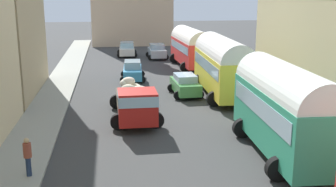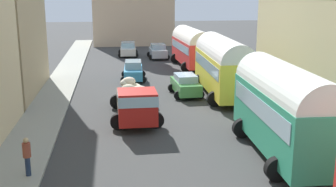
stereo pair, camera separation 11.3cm
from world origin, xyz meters
TOP-DOWN VIEW (x-y plane):
  - ground_plane at (0.00, 27.00)m, footprint 154.00×154.00m
  - sidewalk_left at (-7.25, 27.00)m, footprint 2.50×70.00m
  - sidewalk_right at (7.25, 27.00)m, footprint 2.50×70.00m
  - building_left_2 at (-10.50, 28.36)m, footprint 4.41×10.60m
  - building_right_2 at (11.25, 23.35)m, footprint 6.04×12.47m
  - parked_bus_1 at (4.50, 14.29)m, footprint 3.44×8.36m
  - parked_bus_2 at (4.74, 25.76)m, footprint 3.52×9.20m
  - parked_bus_3 at (4.71, 37.57)m, footprint 3.45×8.81m
  - cargo_truck_0 at (-1.81, 20.52)m, footprint 2.98×7.23m
  - car_0 at (-1.34, 32.01)m, footprint 2.24×4.07m
  - car_1 at (-1.23, 45.83)m, footprint 2.39×4.33m
  - car_2 at (2.14, 26.25)m, footprint 2.28×3.92m
  - car_3 at (2.03, 43.54)m, footprint 2.34×3.81m
  - pedestrian_0 at (-6.54, 13.29)m, footprint 0.39×0.39m

SIDE VIEW (x-z plane):
  - ground_plane at x=0.00m, z-range 0.00..0.00m
  - sidewalk_left at x=-7.25m, z-range 0.00..0.14m
  - sidewalk_right at x=7.25m, z-range 0.00..0.14m
  - car_2 at x=2.14m, z-range 0.01..1.54m
  - car_1 at x=-1.23m, z-range 0.00..1.63m
  - car_3 at x=2.03m, z-range 0.00..1.64m
  - car_0 at x=-1.34m, z-range -0.01..1.66m
  - pedestrian_0 at x=-6.54m, z-range 0.13..1.88m
  - cargo_truck_0 at x=-1.81m, z-range 0.06..2.26m
  - parked_bus_3 at x=4.71m, z-range 0.19..4.05m
  - parked_bus_2 at x=4.74m, z-range 0.22..4.43m
  - parked_bus_1 at x=4.50m, z-range 0.24..4.49m
  - building_right_2 at x=11.25m, z-range 0.03..8.48m
  - building_left_2 at x=-10.50m, z-range 0.04..13.18m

